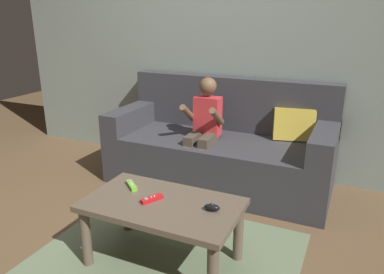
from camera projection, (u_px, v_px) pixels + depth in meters
ground_plane at (114, 259)px, 2.30m from camera, size 9.00×9.00×0.00m
wall_back at (218, 37)px, 3.40m from camera, size 4.50×0.05×2.50m
couch at (221, 148)px, 3.28m from camera, size 1.91×0.80×0.91m
person_seated_on_couch at (204, 127)px, 3.09m from camera, size 0.31×0.38×0.95m
coffee_table at (162, 212)px, 2.18m from camera, size 0.91×0.53×0.41m
area_rug at (164, 261)px, 2.28m from camera, size 1.57×1.34×0.01m
game_remote_lime_near_edge at (132, 185)px, 2.34m from camera, size 0.13×0.12×0.03m
nunchuk_black at (212, 207)px, 2.05m from camera, size 0.10×0.06×0.05m
game_remote_red_far_corner at (152, 199)px, 2.17m from camera, size 0.10×0.14×0.03m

